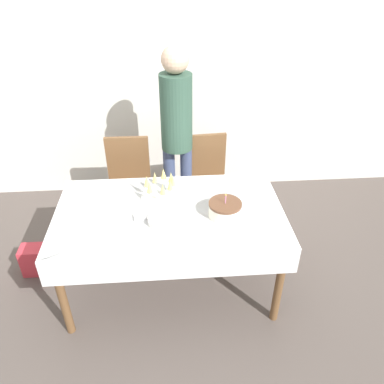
{
  "coord_description": "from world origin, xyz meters",
  "views": [
    {
      "loc": [
        0.0,
        -2.22,
        2.39
      ],
      "look_at": [
        0.17,
        0.05,
        0.88
      ],
      "focal_mm": 35.0,
      "sensor_mm": 36.0,
      "label": 1
    }
  ],
  "objects": [
    {
      "name": "cake_knife",
      "position": [
        0.42,
        -0.32,
        0.77
      ],
      "size": [
        0.3,
        0.08,
        0.0
      ],
      "color": "silver",
      "rests_on": "dining_table"
    },
    {
      "name": "napkin_pile",
      "position": [
        -0.14,
        0.13,
        0.77
      ],
      "size": [
        0.15,
        0.15,
        0.01
      ],
      "color": "white",
      "rests_on": "dining_table"
    },
    {
      "name": "wall_back",
      "position": [
        0.0,
        1.57,
        1.35
      ],
      "size": [
        8.0,
        0.05,
        2.7
      ],
      "color": "silver",
      "rests_on": "ground_plane"
    },
    {
      "name": "ground_plane",
      "position": [
        0.0,
        0.0,
        0.0
      ],
      "size": [
        12.0,
        12.0,
        0.0
      ],
      "primitive_type": "plane",
      "color": "#564C47"
    },
    {
      "name": "gift_bag",
      "position": [
        -1.15,
        0.23,
        0.13
      ],
      "size": [
        0.26,
        0.16,
        0.27
      ],
      "color": "#CC333F",
      "rests_on": "ground_plane"
    },
    {
      "name": "plate_stack_main",
      "position": [
        -0.04,
        -0.13,
        0.78
      ],
      "size": [
        0.22,
        0.22,
        0.04
      ],
      "color": "silver",
      "rests_on": "dining_table"
    },
    {
      "name": "fork_pile",
      "position": [
        -0.17,
        -0.07,
        0.77
      ],
      "size": [
        0.18,
        0.09,
        0.02
      ],
      "color": "silver",
      "rests_on": "dining_table"
    },
    {
      "name": "champagne_tray",
      "position": [
        -0.05,
        0.2,
        0.85
      ],
      "size": [
        0.33,
        0.33,
        0.18
      ],
      "color": "silver",
      "rests_on": "dining_table"
    },
    {
      "name": "birthday_cake",
      "position": [
        0.4,
        -0.09,
        0.82
      ],
      "size": [
        0.24,
        0.24,
        0.18
      ],
      "color": "silver",
      "rests_on": "dining_table"
    },
    {
      "name": "dining_chair_far_left",
      "position": [
        -0.37,
        0.8,
        0.51
      ],
      "size": [
        0.43,
        0.43,
        0.94
      ],
      "color": "brown",
      "rests_on": "ground_plane"
    },
    {
      "name": "dining_chair_far_right",
      "position": [
        0.36,
        0.8,
        0.51
      ],
      "size": [
        0.45,
        0.45,
        0.94
      ],
      "color": "brown",
      "rests_on": "ground_plane"
    },
    {
      "name": "dining_table",
      "position": [
        0.0,
        0.0,
        0.66
      ],
      "size": [
        1.67,
        0.96,
        0.76
      ],
      "color": "white",
      "rests_on": "ground_plane"
    },
    {
      "name": "person_standing",
      "position": [
        0.1,
        0.86,
        1.06
      ],
      "size": [
        0.28,
        0.28,
        1.74
      ],
      "color": "#3F4C72",
      "rests_on": "ground_plane"
    }
  ]
}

